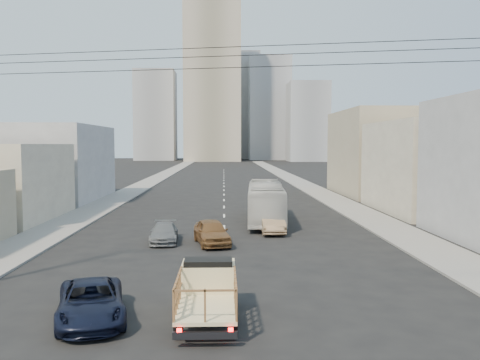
{
  "coord_description": "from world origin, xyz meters",
  "views": [
    {
      "loc": [
        -0.02,
        -16.21,
        5.96
      ],
      "look_at": [
        1.11,
        18.96,
        3.5
      ],
      "focal_mm": 38.0,
      "sensor_mm": 36.0,
      "label": 1
    }
  ],
  "objects": [
    {
      "name": "high_rise_tower",
      "position": [
        -4.0,
        170.0,
        30.0
      ],
      "size": [
        20.0,
        20.0,
        60.0
      ],
      "primitive_type": "cube",
      "color": "gray",
      "rests_on": "ground"
    },
    {
      "name": "midrise_nw",
      "position": [
        -26.0,
        180.0,
        17.0
      ],
      "size": [
        15.0,
        15.0,
        34.0
      ],
      "primitive_type": "cube",
      "color": "gray",
      "rests_on": "ground"
    },
    {
      "name": "city_bus",
      "position": [
        3.2,
        22.49,
        1.56
      ],
      "size": [
        3.28,
        11.32,
        3.12
      ],
      "primitive_type": "imported",
      "rotation": [
        0.0,
        0.0,
        -0.06
      ],
      "color": "beige",
      "rests_on": "ground"
    },
    {
      "name": "sedan_brown",
      "position": [
        -0.75,
        13.82,
        0.74
      ],
      "size": [
        2.62,
        4.64,
        1.49
      ],
      "primitive_type": "imported",
      "rotation": [
        0.0,
        0.0,
        0.21
      ],
      "color": "brown",
      "rests_on": "ground"
    },
    {
      "name": "sedan_tan",
      "position": [
        3.23,
        17.82,
        0.71
      ],
      "size": [
        1.57,
        4.32,
        1.42
      ],
      "primitive_type": "imported",
      "rotation": [
        0.0,
        0.0,
        0.02
      ],
      "color": "#907354",
      "rests_on": "ground"
    },
    {
      "name": "sidewalk_right",
      "position": [
        11.75,
        70.0,
        0.06
      ],
      "size": [
        3.5,
        180.0,
        0.12
      ],
      "primitive_type": "cube",
      "color": "gray",
      "rests_on": "ground"
    },
    {
      "name": "ground",
      "position": [
        0.0,
        0.0,
        0.0
      ],
      "size": [
        420.0,
        420.0,
        0.0
      ],
      "primitive_type": "plane",
      "color": "black",
      "rests_on": "ground"
    },
    {
      "name": "bldg_left_far",
      "position": [
        -19.5,
        39.0,
        4.0
      ],
      "size": [
        12.0,
        16.0,
        8.0
      ],
      "primitive_type": "cube",
      "color": "gray",
      "rests_on": "ground"
    },
    {
      "name": "midrise_back",
      "position": [
        6.0,
        200.0,
        22.0
      ],
      "size": [
        18.0,
        18.0,
        44.0
      ],
      "primitive_type": "cube",
      "color": "gray",
      "rests_on": "ground"
    },
    {
      "name": "bldg_right_mid",
      "position": [
        19.5,
        28.0,
        4.0
      ],
      "size": [
        11.0,
        14.0,
        8.0
      ],
      "primitive_type": "cube",
      "color": "#AEA28C",
      "rests_on": "ground"
    },
    {
      "name": "midrise_east",
      "position": [
        30.0,
        165.0,
        14.0
      ],
      "size": [
        14.0,
        14.0,
        28.0
      ],
      "primitive_type": "cube",
      "color": "gray",
      "rests_on": "ground"
    },
    {
      "name": "midrise_ne",
      "position": [
        18.0,
        185.0,
        20.0
      ],
      "size": [
        16.0,
        16.0,
        40.0
      ],
      "primitive_type": "cube",
      "color": "gray",
      "rests_on": "ground"
    },
    {
      "name": "lane_dashes",
      "position": [
        0.0,
        53.0,
        0.01
      ],
      "size": [
        0.15,
        104.0,
        0.01
      ],
      "color": "silver",
      "rests_on": "ground"
    },
    {
      "name": "sedan_grey",
      "position": [
        -3.67,
        14.6,
        0.58
      ],
      "size": [
        1.88,
        4.1,
        1.16
      ],
      "primitive_type": "imported",
      "rotation": [
        0.0,
        0.0,
        0.06
      ],
      "color": "slate",
      "rests_on": "ground"
    },
    {
      "name": "overhead_wires",
      "position": [
        0.0,
        1.5,
        8.97
      ],
      "size": [
        23.01,
        5.02,
        0.72
      ],
      "color": "black",
      "rests_on": "ground"
    },
    {
      "name": "bldg_right_far",
      "position": [
        20.0,
        44.0,
        5.0
      ],
      "size": [
        12.0,
        16.0,
        10.0
      ],
      "primitive_type": "cube",
      "color": "gray",
      "rests_on": "ground"
    },
    {
      "name": "flatbed_pickup",
      "position": [
        -0.57,
        0.72,
        1.09
      ],
      "size": [
        1.95,
        4.41,
        1.9
      ],
      "color": "beige",
      "rests_on": "ground"
    },
    {
      "name": "navy_pickup",
      "position": [
        -4.52,
        0.77,
        0.65
      ],
      "size": [
        3.25,
        5.07,
        1.3
      ],
      "primitive_type": "imported",
      "rotation": [
        0.0,
        0.0,
        0.25
      ],
      "color": "black",
      "rests_on": "ground"
    },
    {
      "name": "sidewalk_left",
      "position": [
        -11.75,
        70.0,
        0.06
      ],
      "size": [
        3.5,
        180.0,
        0.12
      ],
      "primitive_type": "cube",
      "color": "gray",
      "rests_on": "ground"
    }
  ]
}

